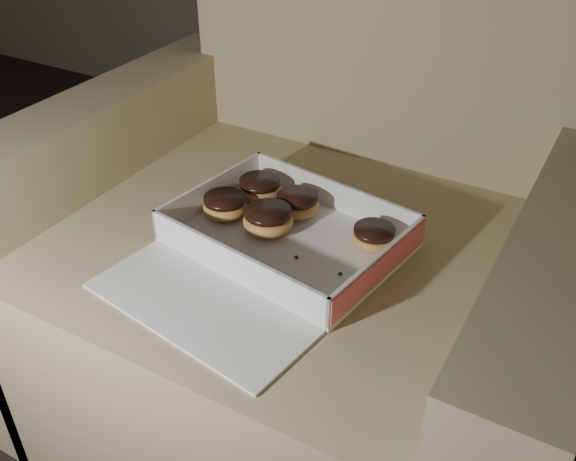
# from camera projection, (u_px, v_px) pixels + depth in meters

# --- Properties ---
(armchair) EXTENTS (1.01, 0.85, 1.05)m
(armchair) POSITION_uv_depth(u_px,v_px,m) (308.00, 270.00, 1.26)
(armchair) COLOR tan
(armchair) RESTS_ON floor
(bakery_box) EXTENTS (0.42, 0.48, 0.06)m
(bakery_box) POSITION_uv_depth(u_px,v_px,m) (275.00, 249.00, 1.06)
(bakery_box) COLOR white
(bakery_box) RESTS_ON armchair
(donut_a) EXTENTS (0.07, 0.07, 0.04)m
(donut_a) POSITION_uv_depth(u_px,v_px,m) (374.00, 237.00, 1.06)
(donut_a) COLOR #BD7A42
(donut_a) RESTS_ON bakery_box
(donut_b) EXTENTS (0.09, 0.09, 0.04)m
(donut_b) POSITION_uv_depth(u_px,v_px,m) (268.00, 220.00, 1.09)
(donut_b) COLOR #BD7A42
(donut_b) RESTS_ON bakery_box
(donut_c) EXTENTS (0.08, 0.08, 0.04)m
(donut_c) POSITION_uv_depth(u_px,v_px,m) (260.00, 188.00, 1.18)
(donut_c) COLOR #BD7A42
(donut_c) RESTS_ON bakery_box
(donut_d) EXTENTS (0.08, 0.08, 0.04)m
(donut_d) POSITION_uv_depth(u_px,v_px,m) (225.00, 206.00, 1.14)
(donut_d) COLOR #BD7A42
(donut_d) RESTS_ON bakery_box
(donut_e) EXTENTS (0.08, 0.08, 0.04)m
(donut_e) POSITION_uv_depth(u_px,v_px,m) (297.00, 204.00, 1.14)
(donut_e) COLOR #BD7A42
(donut_e) RESTS_ON bakery_box
(crumb_a) EXTENTS (0.01, 0.01, 0.00)m
(crumb_a) POSITION_uv_depth(u_px,v_px,m) (179.00, 242.00, 1.08)
(crumb_a) COLOR black
(crumb_a) RESTS_ON bakery_box
(crumb_b) EXTENTS (0.01, 0.01, 0.00)m
(crumb_b) POSITION_uv_depth(u_px,v_px,m) (340.00, 274.00, 1.00)
(crumb_b) COLOR black
(crumb_b) RESTS_ON bakery_box
(crumb_c) EXTENTS (0.01, 0.01, 0.00)m
(crumb_c) POSITION_uv_depth(u_px,v_px,m) (296.00, 257.00, 1.04)
(crumb_c) COLOR black
(crumb_c) RESTS_ON bakery_box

